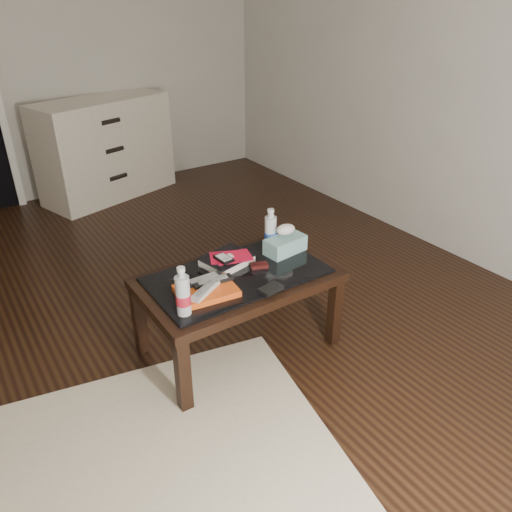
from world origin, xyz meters
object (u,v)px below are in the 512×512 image
Objects in this scene: coffee_table at (238,285)px; textbook at (227,260)px; dresser at (105,149)px; water_bottle_left at (183,291)px; tissue_box at (285,245)px; water_bottle_right at (270,229)px.

coffee_table is 0.15m from textbook.
dresser is 2.53m from textbook.
coffee_table is at bearing 23.15° from water_bottle_left.
coffee_table is at bearing -107.43° from textbook.
dresser is 2.59m from tissue_box.
tissue_box reaches higher than coffee_table.
water_bottle_left reaches higher than tissue_box.
water_bottle_right is (0.31, 0.14, 0.18)m from coffee_table.
water_bottle_left is 0.76m from water_bottle_right.
tissue_box is at bearing 9.25° from coffee_table.
water_bottle_right is (0.69, 0.31, 0.00)m from water_bottle_left.
dresser is 2.50m from water_bottle_right.
water_bottle_right is 0.12m from tissue_box.
dresser is 5.18× the size of textbook.
water_bottle_right is at bearing 25.00° from coffee_table.
water_bottle_left is (-0.59, -2.81, 0.13)m from dresser.
water_bottle_left is at bearing -156.95° from textbook.
water_bottle_left is (-0.39, -0.16, 0.18)m from coffee_table.
dresser is at bearing 72.77° from textbook.
water_bottle_left is 1.03× the size of tissue_box.
water_bottle_right is at bearing 23.98° from water_bottle_left.
coffee_table is 0.39m from water_bottle_right.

